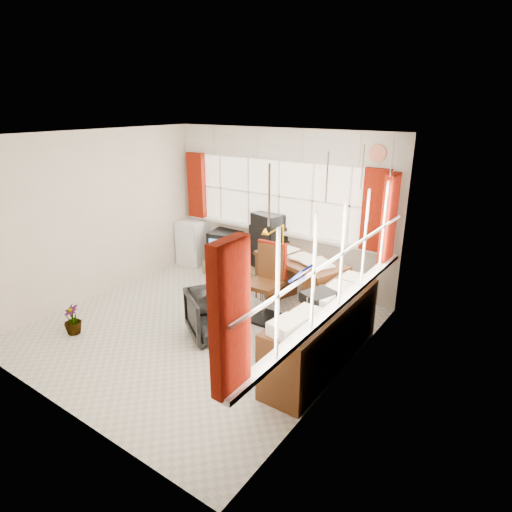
{
  "coord_description": "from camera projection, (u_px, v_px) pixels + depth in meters",
  "views": [
    {
      "loc": [
        3.55,
        -3.75,
        2.86
      ],
      "look_at": [
        0.55,
        0.55,
        0.97
      ],
      "focal_mm": 30.0,
      "sensor_mm": 36.0,
      "label": 1
    }
  ],
  "objects": [
    {
      "name": "ground",
      "position": [
        200.0,
        327.0,
        5.77
      ],
      "size": [
        4.0,
        4.0,
        0.0
      ],
      "primitive_type": "plane",
      "color": "beige",
      "rests_on": "ground"
    },
    {
      "name": "room_walls",
      "position": [
        194.0,
        219.0,
        5.26
      ],
      "size": [
        4.0,
        4.0,
        4.0
      ],
      "color": "beige",
      "rests_on": "ground"
    },
    {
      "name": "window_back",
      "position": [
        278.0,
        227.0,
        6.95
      ],
      "size": [
        3.7,
        0.12,
        3.6
      ],
      "color": "#FAE6C6",
      "rests_on": "room_walls"
    },
    {
      "name": "window_right",
      "position": [
        336.0,
        299.0,
        4.4
      ],
      "size": [
        0.12,
        3.7,
        3.6
      ],
      "color": "#FAE6C6",
      "rests_on": "room_walls"
    },
    {
      "name": "curtains",
      "position": [
        297.0,
        218.0,
        5.49
      ],
      "size": [
        3.83,
        3.83,
        1.15
      ],
      "color": "maroon",
      "rests_on": "room_walls"
    },
    {
      "name": "overhead_cabinets",
      "position": [
        305.0,
        155.0,
        5.24
      ],
      "size": [
        3.98,
        3.98,
        0.48
      ],
      "color": "silver",
      "rests_on": "room_walls"
    },
    {
      "name": "desk",
      "position": [
        300.0,
        281.0,
        6.17
      ],
      "size": [
        1.48,
        1.04,
        0.82
      ],
      "color": "#562E14",
      "rests_on": "ground"
    },
    {
      "name": "desk_lamp",
      "position": [
        283.0,
        233.0,
        6.22
      ],
      "size": [
        0.17,
        0.15,
        0.42
      ],
      "color": "#EDA809",
      "rests_on": "desk"
    },
    {
      "name": "task_chair",
      "position": [
        268.0,
        278.0,
        5.9
      ],
      "size": [
        0.46,
        0.48,
        1.07
      ],
      "color": "black",
      "rests_on": "ground"
    },
    {
      "name": "office_chair",
      "position": [
        216.0,
        314.0,
        5.45
      ],
      "size": [
        0.93,
        0.93,
        0.62
      ],
      "primitive_type": "imported",
      "rotation": [
        0.0,
        0.0,
        1.0
      ],
      "color": "black",
      "rests_on": "ground"
    },
    {
      "name": "radiator",
      "position": [
        235.0,
        301.0,
        5.97
      ],
      "size": [
        0.42,
        0.2,
        0.61
      ],
      "color": "white",
      "rests_on": "ground"
    },
    {
      "name": "credenza",
      "position": [
        323.0,
        332.0,
        4.86
      ],
      "size": [
        0.5,
        2.0,
        0.85
      ],
      "color": "#562E14",
      "rests_on": "ground"
    },
    {
      "name": "file_tray",
      "position": [
        319.0,
        297.0,
        4.77
      ],
      "size": [
        0.39,
        0.43,
        0.12
      ],
      "primitive_type": "cube",
      "rotation": [
        0.0,
        0.0,
        -0.36
      ],
      "color": "black",
      "rests_on": "credenza"
    },
    {
      "name": "tv_bench",
      "position": [
        243.0,
        271.0,
        7.35
      ],
      "size": [
        1.4,
        0.5,
        0.25
      ],
      "primitive_type": "cube",
      "color": "olive",
      "rests_on": "ground"
    },
    {
      "name": "crt_tv",
      "position": [
        227.0,
        245.0,
        7.52
      ],
      "size": [
        0.63,
        0.6,
        0.49
      ],
      "color": "black",
      "rests_on": "tv_bench"
    },
    {
      "name": "hifi_stack",
      "position": [
        268.0,
        243.0,
        7.09
      ],
      "size": [
        0.75,
        0.58,
        0.91
      ],
      "color": "black",
      "rests_on": "tv_bench"
    },
    {
      "name": "mini_fridge",
      "position": [
        194.0,
        242.0,
        7.97
      ],
      "size": [
        0.52,
        0.52,
        0.82
      ],
      "color": "white",
      "rests_on": "ground"
    },
    {
      "name": "spray_bottle_a",
      "position": [
        261.0,
        289.0,
        6.55
      ],
      "size": [
        0.15,
        0.15,
        0.33
      ],
      "primitive_type": "imported",
      "rotation": [
        0.0,
        0.0,
        0.18
      ],
      "color": "silver",
      "rests_on": "ground"
    },
    {
      "name": "spray_bottle_b",
      "position": [
        237.0,
        287.0,
        6.81
      ],
      "size": [
        0.1,
        0.1,
        0.17
      ],
      "primitive_type": "imported",
      "rotation": [
        0.0,
        0.0,
        -0.47
      ],
      "color": "#92D9C9",
      "rests_on": "ground"
    },
    {
      "name": "flower_vase",
      "position": [
        72.0,
        320.0,
        5.55
      ],
      "size": [
        0.26,
        0.26,
        0.4
      ],
      "primitive_type": "imported",
      "rotation": [
        0.0,
        0.0,
        -0.16
      ],
      "color": "black",
      "rests_on": "ground"
    }
  ]
}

